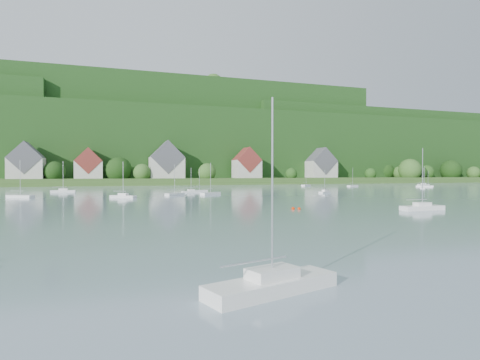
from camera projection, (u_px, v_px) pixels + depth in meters
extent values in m
cube|color=#31521E|center=(154.00, 181.00, 198.21)|extent=(600.00, 60.00, 3.00)
cube|color=#123912|center=(142.00, 152.00, 269.13)|extent=(620.00, 160.00, 40.00)
cube|color=#123912|center=(158.00, 140.00, 267.36)|extent=(240.00, 130.00, 60.00)
cube|color=#123912|center=(359.00, 152.00, 299.97)|extent=(200.00, 110.00, 48.00)
sphere|color=#325F23|center=(410.00, 170.00, 223.42)|extent=(12.88, 12.88, 12.88)
sphere|color=black|center=(386.00, 172.00, 239.60)|extent=(10.46, 10.46, 10.46)
sphere|color=#1B4815|center=(370.00, 174.00, 220.71)|extent=(6.45, 6.45, 6.45)
sphere|color=black|center=(408.00, 171.00, 239.80)|extent=(10.68, 10.68, 10.68)
sphere|color=black|center=(451.00, 170.00, 240.66)|extent=(12.85, 12.85, 12.85)
sphere|color=#325F23|center=(142.00, 173.00, 180.70)|extent=(8.19, 8.19, 8.19)
sphere|color=#325F23|center=(415.00, 172.00, 236.94)|extent=(10.50, 10.50, 10.50)
sphere|color=black|center=(420.00, 173.00, 230.81)|extent=(8.05, 8.05, 8.05)
sphere|color=#325F23|center=(34.00, 174.00, 168.71)|extent=(6.49, 6.49, 6.49)
sphere|color=#325F23|center=(246.00, 170.00, 205.19)|extent=(12.16, 12.16, 12.16)
sphere|color=#325F23|center=(207.00, 172.00, 186.23)|extent=(8.73, 8.73, 8.73)
sphere|color=black|center=(54.00, 172.00, 171.02)|extent=(9.32, 9.32, 9.32)
sphere|color=#1B4815|center=(475.00, 173.00, 248.42)|extent=(7.74, 7.74, 7.74)
sphere|color=#1B4815|center=(427.00, 172.00, 234.51)|extent=(8.84, 8.84, 8.84)
sphere|color=#1B4815|center=(291.00, 174.00, 201.89)|extent=(6.24, 6.24, 6.24)
sphere|color=black|center=(316.00, 173.00, 220.82)|extent=(8.16, 8.16, 8.16)
sphere|color=#325F23|center=(400.00, 173.00, 235.96)|extent=(8.09, 8.09, 8.09)
sphere|color=#325F23|center=(473.00, 173.00, 247.51)|extent=(8.14, 8.14, 8.14)
sphere|color=black|center=(119.00, 170.00, 179.85)|extent=(11.92, 11.92, 11.92)
sphere|color=black|center=(23.00, 93.00, 224.91)|extent=(7.18, 7.18, 7.18)
sphere|color=#1B4815|center=(205.00, 91.00, 261.77)|extent=(12.83, 12.83, 12.83)
sphere|color=#325F23|center=(75.00, 79.00, 224.82)|extent=(8.18, 8.18, 8.18)
sphere|color=#1B4815|center=(143.00, 95.00, 273.20)|extent=(12.73, 12.73, 12.73)
sphere|color=#1B4815|center=(272.00, 93.00, 265.49)|extent=(11.50, 11.50, 11.50)
sphere|color=#1B4815|center=(227.00, 98.00, 287.24)|extent=(14.65, 14.65, 14.65)
sphere|color=#325F23|center=(213.00, 84.00, 239.14)|extent=(11.95, 11.95, 11.95)
sphere|color=#1B4815|center=(323.00, 95.00, 271.07)|extent=(9.76, 9.76, 9.76)
sphere|color=#325F23|center=(67.00, 90.00, 253.09)|extent=(7.07, 7.07, 7.07)
sphere|color=black|center=(140.00, 84.00, 237.25)|extent=(8.21, 8.21, 8.21)
sphere|color=#325F23|center=(107.00, 89.00, 253.81)|extent=(12.24, 12.24, 12.24)
sphere|color=#325F23|center=(314.00, 96.00, 273.71)|extent=(9.00, 9.00, 9.00)
sphere|color=#1B4815|center=(287.00, 99.00, 283.76)|extent=(8.03, 8.03, 8.03)
sphere|color=#325F23|center=(375.00, 119.00, 307.85)|extent=(9.52, 9.52, 9.52)
sphere|color=#325F23|center=(432.00, 122.00, 326.14)|extent=(9.12, 9.12, 9.12)
sphere|color=#325F23|center=(286.00, 114.00, 284.15)|extent=(14.97, 14.97, 14.97)
sphere|color=black|center=(384.00, 114.00, 275.29)|extent=(7.52, 7.52, 7.52)
sphere|color=#1B4815|center=(259.00, 113.00, 274.95)|extent=(9.78, 9.78, 9.78)
sphere|color=#1B4815|center=(312.00, 115.00, 286.67)|extent=(12.02, 12.02, 12.02)
sphere|color=black|center=(349.00, 112.00, 274.60)|extent=(11.57, 11.57, 11.57)
sphere|color=#1B4815|center=(340.00, 108.00, 257.15)|extent=(12.65, 12.65, 12.65)
sphere|color=#325F23|center=(361.00, 112.00, 268.82)|extent=(8.28, 8.28, 8.28)
sphere|color=black|center=(361.00, 120.00, 310.83)|extent=(7.47, 7.47, 7.47)
sphere|color=#325F23|center=(291.00, 113.00, 273.16)|extent=(9.48, 9.48, 9.48)
sphere|color=black|center=(378.00, 130.00, 324.21)|extent=(8.43, 8.43, 8.43)
sphere|color=#1B4815|center=(78.00, 114.00, 244.07)|extent=(12.01, 12.01, 12.01)
sphere|color=black|center=(392.00, 124.00, 296.69)|extent=(13.54, 13.54, 13.54)
sphere|color=black|center=(313.00, 122.00, 284.21)|extent=(15.08, 15.08, 15.08)
sphere|color=#325F23|center=(290.00, 124.00, 295.90)|extent=(15.99, 15.99, 15.99)
sphere|color=black|center=(137.00, 118.00, 264.93)|extent=(15.72, 15.72, 15.72)
sphere|color=#325F23|center=(383.00, 133.00, 361.99)|extent=(14.17, 14.17, 14.17)
sphere|color=#1B4815|center=(159.00, 119.00, 265.42)|extent=(10.54, 10.54, 10.54)
sphere|color=black|center=(456.00, 125.00, 302.44)|extent=(14.14, 14.14, 14.14)
cube|color=beige|center=(26.00, 168.00, 168.61)|extent=(14.00, 10.00, 9.00)
cube|color=#525259|center=(26.00, 158.00, 168.53)|extent=(14.00, 10.40, 14.00)
cube|color=beige|center=(89.00, 170.00, 178.31)|extent=(12.00, 9.00, 8.00)
cube|color=maroon|center=(89.00, 161.00, 178.24)|extent=(12.00, 9.36, 12.00)
cube|color=beige|center=(167.00, 168.00, 188.25)|extent=(16.00, 11.00, 10.00)
cube|color=#525259|center=(167.00, 157.00, 188.16)|extent=(16.00, 11.44, 16.00)
cube|color=beige|center=(247.00, 169.00, 198.83)|extent=(13.00, 10.00, 9.00)
cube|color=maroon|center=(247.00, 160.00, 198.75)|extent=(13.00, 10.40, 13.00)
cube|color=beige|center=(321.00, 169.00, 216.65)|extent=(15.00, 10.00, 9.00)
cube|color=#525259|center=(321.00, 161.00, 216.58)|extent=(15.00, 10.40, 15.00)
cube|color=white|center=(272.00, 286.00, 17.71)|extent=(6.78, 3.64, 0.65)
cube|color=white|center=(272.00, 273.00, 17.70)|extent=(2.56, 1.89, 0.50)
cylinder|color=silver|center=(272.00, 188.00, 17.63)|extent=(0.10, 0.10, 8.16)
cylinder|color=silver|center=(255.00, 261.00, 17.13)|extent=(3.46, 1.12, 0.08)
cube|color=white|center=(422.00, 208.00, 57.21)|extent=(6.74, 1.98, 0.67)
cube|color=white|center=(422.00, 204.00, 57.20)|extent=(2.37, 1.35, 0.50)
cylinder|color=silver|center=(422.00, 177.00, 57.13)|extent=(0.10, 0.10, 8.39)
cylinder|color=silver|center=(417.00, 200.00, 56.86)|extent=(3.69, 0.14, 0.08)
sphere|color=#F93102|center=(293.00, 209.00, 58.40)|extent=(0.50, 0.50, 0.50)
sphere|color=#F93102|center=(299.00, 210.00, 58.31)|extent=(0.46, 0.46, 0.46)
cube|color=white|center=(423.00, 185.00, 171.11)|extent=(5.84, 2.17, 0.57)
cube|color=white|center=(423.00, 184.00, 171.10)|extent=(2.10, 1.32, 0.50)
cylinder|color=silver|center=(423.00, 176.00, 171.04)|extent=(0.10, 0.10, 7.14)
cylinder|color=silver|center=(422.00, 182.00, 170.74)|extent=(3.13, 0.40, 0.08)
cube|color=white|center=(211.00, 194.00, 97.97)|extent=(5.87, 4.66, 0.59)
cylinder|color=silver|center=(211.00, 178.00, 97.90)|extent=(0.10, 0.10, 7.42)
cylinder|color=silver|center=(208.00, 189.00, 97.25)|extent=(2.77, 1.87, 0.08)
cube|color=white|center=(428.00, 186.00, 157.16)|extent=(4.82, 1.59, 0.48)
cylinder|color=silver|center=(428.00, 178.00, 157.10)|extent=(0.10, 0.10, 5.95)
cylinder|color=silver|center=(427.00, 183.00, 156.88)|extent=(2.62, 0.22, 0.08)
cube|color=white|center=(63.00, 191.00, 109.92)|extent=(6.52, 2.06, 0.65)
cube|color=white|center=(63.00, 189.00, 109.91)|extent=(2.31, 1.35, 0.50)
cylinder|color=silver|center=(63.00, 176.00, 109.84)|extent=(0.10, 0.10, 8.06)
cylinder|color=silver|center=(59.00, 187.00, 109.63)|extent=(3.55, 0.22, 0.08)
cube|color=white|center=(306.00, 185.00, 164.85)|extent=(5.88, 5.14, 0.61)
cylinder|color=silver|center=(306.00, 175.00, 164.78)|extent=(0.10, 0.10, 7.67)
cylinder|color=silver|center=(305.00, 182.00, 164.07)|extent=(2.70, 2.15, 0.08)
cube|color=white|center=(325.00, 192.00, 106.55)|extent=(4.64, 3.68, 0.47)
cube|color=white|center=(325.00, 190.00, 106.55)|extent=(1.88, 1.67, 0.50)
cylinder|color=silver|center=(325.00, 181.00, 106.50)|extent=(0.10, 0.10, 5.86)
cylinder|color=silver|center=(323.00, 188.00, 105.98)|extent=(2.20, 1.49, 0.08)
cube|color=white|center=(175.00, 194.00, 95.44)|extent=(5.28, 4.79, 0.56)
cylinder|color=silver|center=(175.00, 179.00, 95.38)|extent=(0.10, 0.10, 6.98)
cylinder|color=silver|center=(172.00, 190.00, 94.71)|extent=(2.40, 2.04, 0.08)
cube|color=white|center=(191.00, 192.00, 107.33)|extent=(5.31, 2.49, 0.51)
cube|color=white|center=(191.00, 190.00, 107.32)|extent=(1.97, 1.36, 0.50)
cylinder|color=silver|center=(191.00, 179.00, 107.27)|extent=(0.10, 0.10, 6.41)
cylinder|color=silver|center=(188.00, 188.00, 106.92)|extent=(2.77, 0.68, 0.08)
cube|color=white|center=(20.00, 196.00, 85.82)|extent=(6.12, 4.64, 0.61)
cylinder|color=silver|center=(20.00, 178.00, 85.75)|extent=(0.10, 0.10, 7.64)
cylinder|color=silver|center=(17.00, 191.00, 86.01)|extent=(2.92, 1.81, 0.08)
cube|color=white|center=(123.00, 197.00, 85.35)|extent=(5.71, 4.74, 0.59)
cube|color=white|center=(123.00, 194.00, 85.34)|extent=(2.33, 2.13, 0.50)
cylinder|color=silver|center=(123.00, 179.00, 85.28)|extent=(0.10, 0.10, 7.32)
cylinder|color=silver|center=(120.00, 191.00, 85.59)|extent=(2.66, 1.94, 0.08)
cube|color=white|center=(353.00, 186.00, 157.60)|extent=(5.85, 3.76, 0.57)
cylinder|color=silver|center=(353.00, 176.00, 157.54)|extent=(0.10, 0.10, 7.12)
cylinder|color=silver|center=(351.00, 183.00, 157.01)|extent=(2.90, 1.34, 0.08)
cube|color=white|center=(424.00, 186.00, 152.18)|extent=(5.36, 5.53, 0.60)
cylinder|color=silver|center=(424.00, 176.00, 152.11)|extent=(0.10, 0.10, 7.52)
cylinder|color=silver|center=(422.00, 183.00, 152.59)|extent=(2.34, 2.46, 0.08)
cube|color=white|center=(423.00, 188.00, 138.07)|extent=(4.48, 4.57, 0.50)
cylinder|color=silver|center=(423.00, 178.00, 138.01)|extent=(0.10, 0.10, 6.25)
cylinder|color=silver|center=(423.00, 185.00, 137.37)|extent=(1.97, 2.03, 0.08)
cube|color=white|center=(199.00, 191.00, 114.17)|extent=(5.13, 2.52, 0.49)
cylinder|color=silver|center=(199.00, 179.00, 114.11)|extent=(0.10, 0.10, 6.18)
cylinder|color=silver|center=(197.00, 187.00, 113.76)|extent=(2.66, 0.72, 0.08)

